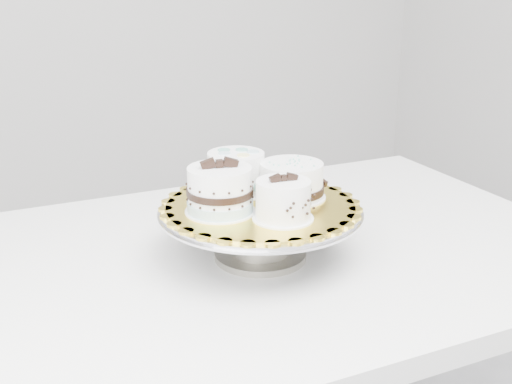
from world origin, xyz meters
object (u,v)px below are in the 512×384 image
cake_banded (220,192)px  cake_ribbon (292,181)px  cake_board (260,206)px  cake_swirl (283,201)px  cake_dots (236,172)px  table (266,283)px  cake_stand (260,223)px

cake_banded → cake_ribbon: (0.15, -0.00, -0.01)m
cake_board → cake_banded: size_ratio=2.41×
cake_swirl → cake_dots: bearing=102.0°
table → cake_ribbon: cake_ribbon is taller
cake_swirl → cake_banded: 0.11m
table → cake_stand: (-0.03, -0.03, 0.14)m
cake_board → cake_dots: cake_dots is taller
table → cake_swirl: cake_swirl is taller
table → cake_dots: cake_dots is taller
cake_stand → cake_ribbon: (0.07, 0.00, 0.07)m
cake_banded → cake_ribbon: size_ratio=1.00×
cake_stand → cake_dots: bearing=92.9°
cake_ribbon → cake_banded: bearing=163.7°
table → cake_ribbon: size_ratio=9.43×
cake_stand → cake_dots: (-0.00, 0.08, 0.08)m
table → cake_board: 0.18m
table → cake_ribbon: bearing=-30.8°
cake_dots → cake_stand: bearing=-92.5°
cake_stand → cake_ribbon: 0.10m
cake_swirl → cake_dots: 0.16m
cake_dots → cake_ribbon: cake_dots is taller
cake_swirl → cake_ribbon: bearing=60.0°
cake_board → cake_dots: (-0.00, 0.08, 0.04)m
cake_board → cake_banded: bearing=176.0°
cake_dots → cake_board: bearing=-92.5°
cake_swirl → cake_ribbon: size_ratio=0.78×
table → cake_banded: 0.24m
cake_board → cake_banded: (-0.08, 0.01, 0.04)m
cake_board → cake_ribbon: cake_ribbon is taller
cake_banded → cake_stand: bearing=15.1°
cake_board → cake_stand: bearing=0.0°
cake_stand → cake_ribbon: bearing=1.7°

